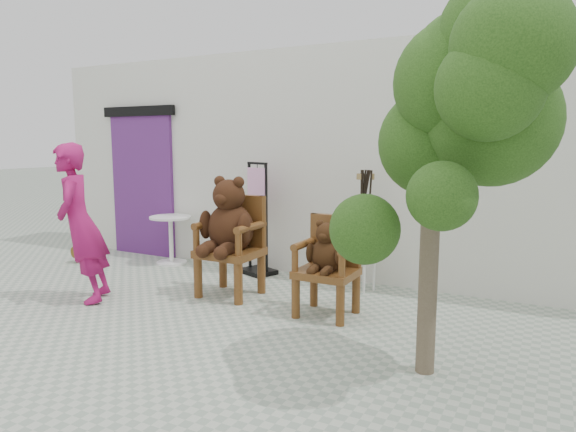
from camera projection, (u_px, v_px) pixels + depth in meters
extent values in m
plane|color=#A0A695|center=(194.00, 342.00, 4.60)|extent=(60.00, 60.00, 0.00)
cube|color=silver|center=(332.00, 162.00, 7.10)|extent=(9.00, 1.00, 3.00)
cube|color=#59246C|center=(143.00, 186.00, 8.09)|extent=(1.20, 0.08, 2.20)
cube|color=black|center=(138.00, 111.00, 7.89)|extent=(1.40, 0.06, 0.15)
cylinder|color=#4D2B10|center=(198.00, 278.00, 5.89)|extent=(0.10, 0.10, 0.46)
cylinder|color=#4D2B10|center=(223.00, 268.00, 6.33)|extent=(0.10, 0.10, 0.46)
cylinder|color=#4D2B10|center=(238.00, 284.00, 5.64)|extent=(0.10, 0.10, 0.46)
cylinder|color=#4D2B10|center=(261.00, 274.00, 6.07)|extent=(0.10, 0.10, 0.46)
cube|color=#4D2B10|center=(230.00, 253.00, 5.94)|extent=(0.66, 0.61, 0.09)
cube|color=#4D2B10|center=(242.00, 220.00, 6.12)|extent=(0.63, 0.09, 0.61)
cylinder|color=#4D2B10|center=(222.00, 218.00, 6.25)|extent=(0.09, 0.09, 0.61)
cylinder|color=#4D2B10|center=(196.00, 239.00, 5.83)|extent=(0.08, 0.08, 0.28)
cylinder|color=#4D2B10|center=(209.00, 224.00, 6.03)|extent=(0.09, 0.58, 0.09)
cylinder|color=#4D2B10|center=(262.00, 222.00, 5.99)|extent=(0.09, 0.09, 0.61)
cylinder|color=#4D2B10|center=(239.00, 243.00, 5.57)|extent=(0.08, 0.08, 0.28)
cylinder|color=#4D2B10|center=(251.00, 227.00, 5.77)|extent=(0.09, 0.58, 0.09)
ellipsoid|color=black|center=(231.00, 228.00, 5.93)|extent=(0.56, 0.47, 0.58)
sphere|color=black|center=(229.00, 196.00, 5.85)|extent=(0.37, 0.37, 0.37)
ellipsoid|color=black|center=(221.00, 199.00, 5.72)|extent=(0.17, 0.13, 0.13)
sphere|color=black|center=(220.00, 181.00, 5.89)|extent=(0.13, 0.13, 0.13)
sphere|color=black|center=(239.00, 182.00, 5.77)|extent=(0.13, 0.13, 0.13)
ellipsoid|color=black|center=(206.00, 225.00, 5.94)|extent=(0.13, 0.19, 0.33)
ellipsoid|color=black|center=(210.00, 247.00, 5.79)|extent=(0.16, 0.33, 0.16)
sphere|color=black|center=(203.00, 251.00, 5.68)|extent=(0.16, 0.16, 0.16)
ellipsoid|color=black|center=(244.00, 228.00, 5.69)|extent=(0.13, 0.19, 0.33)
ellipsoid|color=black|center=(227.00, 250.00, 5.68)|extent=(0.16, 0.33, 0.16)
sphere|color=black|center=(220.00, 253.00, 5.57)|extent=(0.16, 0.16, 0.16)
cylinder|color=#4D2B10|center=(296.00, 298.00, 5.21)|extent=(0.09, 0.09, 0.41)
cylinder|color=#4D2B10|center=(314.00, 288.00, 5.59)|extent=(0.09, 0.09, 0.41)
cylinder|color=#4D2B10|center=(340.00, 305.00, 4.99)|extent=(0.09, 0.09, 0.41)
cylinder|color=#4D2B10|center=(356.00, 294.00, 5.37)|extent=(0.09, 0.09, 0.41)
cube|color=#4D2B10|center=(327.00, 273.00, 5.25)|extent=(0.58, 0.54, 0.08)
cube|color=#4D2B10|center=(336.00, 240.00, 5.41)|extent=(0.55, 0.08, 0.54)
cylinder|color=#4D2B10|center=(314.00, 238.00, 5.53)|extent=(0.08, 0.08, 0.54)
cylinder|color=#4D2B10|center=(295.00, 259.00, 5.16)|extent=(0.07, 0.07, 0.24)
cylinder|color=#4D2B10|center=(305.00, 244.00, 5.33)|extent=(0.08, 0.51, 0.08)
cylinder|color=#4D2B10|center=(358.00, 242.00, 5.29)|extent=(0.08, 0.08, 0.54)
cylinder|color=#4D2B10|center=(342.00, 265.00, 4.92)|extent=(0.07, 0.07, 0.24)
cylinder|color=#4D2B10|center=(350.00, 248.00, 5.10)|extent=(0.08, 0.51, 0.08)
ellipsoid|color=black|center=(327.00, 256.00, 5.24)|extent=(0.33, 0.28, 0.35)
sphere|color=black|center=(327.00, 234.00, 5.19)|extent=(0.22, 0.22, 0.22)
ellipsoid|color=black|center=(323.00, 237.00, 5.11)|extent=(0.10, 0.08, 0.08)
sphere|color=black|center=(320.00, 224.00, 5.22)|extent=(0.08, 0.08, 0.08)
sphere|color=black|center=(334.00, 225.00, 5.14)|extent=(0.08, 0.08, 0.08)
ellipsoid|color=black|center=(310.00, 253.00, 5.24)|extent=(0.08, 0.11, 0.20)
ellipsoid|color=black|center=(314.00, 269.00, 5.15)|extent=(0.10, 0.20, 0.10)
sphere|color=black|center=(311.00, 272.00, 5.09)|extent=(0.09, 0.09, 0.09)
ellipsoid|color=black|center=(339.00, 256.00, 5.10)|extent=(0.08, 0.11, 0.20)
ellipsoid|color=black|center=(328.00, 271.00, 5.09)|extent=(0.10, 0.20, 0.10)
sphere|color=black|center=(324.00, 273.00, 5.02)|extent=(0.09, 0.09, 0.09)
imported|color=#9B1355|center=(80.00, 224.00, 5.67)|extent=(0.72, 0.77, 1.76)
cylinder|color=white|center=(170.00, 217.00, 7.49)|extent=(0.60, 0.60, 0.03)
cylinder|color=white|center=(171.00, 240.00, 7.54)|extent=(0.06, 0.06, 0.68)
cylinder|color=white|center=(172.00, 262.00, 7.58)|extent=(0.44, 0.44, 0.03)
cube|color=black|center=(250.00, 218.00, 7.03)|extent=(0.04, 0.04, 1.50)
cube|color=black|center=(266.00, 221.00, 6.76)|extent=(0.04, 0.04, 1.50)
cube|color=black|center=(257.00, 163.00, 6.79)|extent=(0.38, 0.17, 0.03)
cube|color=black|center=(258.00, 271.00, 7.00)|extent=(0.54, 0.49, 0.06)
cube|color=#E39CCF|center=(257.00, 187.00, 6.83)|extent=(0.35, 0.17, 0.52)
cylinder|color=black|center=(257.00, 166.00, 6.79)|extent=(0.01, 0.01, 0.08)
cylinder|color=white|center=(364.00, 255.00, 6.15)|extent=(0.32, 0.32, 0.03)
cylinder|color=white|center=(373.00, 272.00, 6.22)|extent=(0.03, 0.03, 0.44)
cylinder|color=white|center=(360.00, 270.00, 6.30)|extent=(0.03, 0.03, 0.44)
cylinder|color=white|center=(355.00, 273.00, 6.15)|extent=(0.03, 0.03, 0.44)
cylinder|color=white|center=(368.00, 275.00, 6.07)|extent=(0.03, 0.03, 0.44)
cylinder|color=black|center=(364.00, 203.00, 6.11)|extent=(0.12, 0.11, 0.79)
cylinder|color=olive|center=(363.00, 176.00, 6.11)|extent=(0.04, 0.04, 0.08)
cylinder|color=black|center=(363.00, 203.00, 6.11)|extent=(0.10, 0.13, 0.80)
cylinder|color=olive|center=(361.00, 176.00, 6.10)|extent=(0.04, 0.04, 0.08)
cylinder|color=black|center=(370.00, 204.00, 6.07)|extent=(0.08, 0.10, 0.80)
cylinder|color=olive|center=(373.00, 177.00, 6.03)|extent=(0.04, 0.04, 0.08)
cylinder|color=black|center=(361.00, 204.00, 6.07)|extent=(0.05, 0.09, 0.80)
cylinder|color=olive|center=(360.00, 177.00, 6.02)|extent=(0.04, 0.04, 0.07)
cylinder|color=black|center=(362.00, 203.00, 6.10)|extent=(0.06, 0.11, 0.80)
cylinder|color=olive|center=(361.00, 176.00, 6.08)|extent=(0.04, 0.04, 0.07)
cylinder|color=black|center=(361.00, 204.00, 6.08)|extent=(0.04, 0.14, 0.79)
cylinder|color=olive|center=(358.00, 177.00, 6.05)|extent=(0.04, 0.05, 0.08)
cylinder|color=#493C2C|center=(431.00, 212.00, 3.83)|extent=(0.14, 0.14, 2.52)
sphere|color=#18380F|center=(489.00, 88.00, 3.18)|extent=(0.67, 0.67, 0.67)
sphere|color=#18380F|center=(468.00, 70.00, 3.63)|extent=(0.86, 0.86, 0.86)
sphere|color=#18380F|center=(499.00, 33.00, 3.39)|extent=(0.79, 0.79, 0.79)
sphere|color=#18380F|center=(512.00, 46.00, 3.11)|extent=(0.75, 0.75, 0.75)
sphere|color=#18380F|center=(491.00, 120.00, 3.65)|extent=(0.95, 0.95, 0.95)
sphere|color=#18380F|center=(433.00, 143.00, 4.01)|extent=(0.85, 0.85, 0.85)
sphere|color=#18380F|center=(456.00, 82.00, 3.68)|extent=(0.89, 0.89, 0.89)
sphere|color=#18380F|center=(365.00, 229.00, 3.62)|extent=(0.50, 0.50, 0.50)
sphere|color=#18380F|center=(442.00, 196.00, 3.25)|extent=(0.45, 0.45, 0.45)
imported|color=#18380F|center=(87.00, 248.00, 7.69)|extent=(0.40, 0.36, 0.41)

